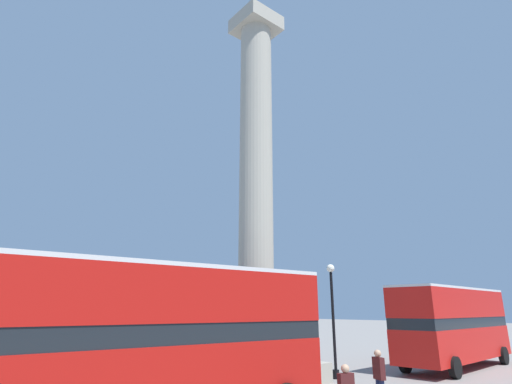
{
  "coord_description": "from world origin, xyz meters",
  "views": [
    {
      "loc": [
        -12.58,
        -15.22,
        3.12
      ],
      "look_at": [
        0.0,
        0.0,
        8.97
      ],
      "focal_mm": 28.0,
      "sensor_mm": 36.0,
      "label": 1
    }
  ],
  "objects_px": {
    "bus_b": "(159,335)",
    "pedestrian_by_plinth": "(379,374)",
    "monument_column": "(256,220)",
    "equestrian_statue": "(38,344)",
    "bus_a": "(453,323)",
    "street_lamp": "(333,315)"
  },
  "relations": [
    {
      "from": "pedestrian_by_plinth",
      "to": "street_lamp",
      "type": "bearing_deg",
      "value": 166.84
    },
    {
      "from": "monument_column",
      "to": "bus_a",
      "type": "bearing_deg",
      "value": -19.22
    },
    {
      "from": "street_lamp",
      "to": "pedestrian_by_plinth",
      "type": "bearing_deg",
      "value": -126.12
    },
    {
      "from": "bus_a",
      "to": "bus_b",
      "type": "height_order",
      "value": "bus_b"
    },
    {
      "from": "bus_b",
      "to": "equestrian_statue",
      "type": "distance_m",
      "value": 9.76
    },
    {
      "from": "bus_b",
      "to": "pedestrian_by_plinth",
      "type": "xyz_separation_m",
      "value": [
        6.91,
        -2.51,
        -1.38
      ]
    },
    {
      "from": "bus_a",
      "to": "equestrian_statue",
      "type": "xyz_separation_m",
      "value": [
        -19.33,
        9.51,
        -0.73
      ]
    },
    {
      "from": "bus_a",
      "to": "pedestrian_by_plinth",
      "type": "distance_m",
      "value": 11.83
    },
    {
      "from": "monument_column",
      "to": "pedestrian_by_plinth",
      "type": "xyz_separation_m",
      "value": [
        -0.1,
        -6.63,
        -6.42
      ]
    },
    {
      "from": "monument_column",
      "to": "equestrian_statue",
      "type": "bearing_deg",
      "value": 145.16
    },
    {
      "from": "bus_b",
      "to": "equestrian_statue",
      "type": "height_order",
      "value": "equestrian_statue"
    },
    {
      "from": "monument_column",
      "to": "bus_a",
      "type": "relative_size",
      "value": 1.91
    },
    {
      "from": "bus_b",
      "to": "street_lamp",
      "type": "distance_m",
      "value": 10.66
    },
    {
      "from": "monument_column",
      "to": "pedestrian_by_plinth",
      "type": "bearing_deg",
      "value": -90.88
    },
    {
      "from": "equestrian_statue",
      "to": "street_lamp",
      "type": "relative_size",
      "value": 1.08
    },
    {
      "from": "monument_column",
      "to": "bus_a",
      "type": "height_order",
      "value": "monument_column"
    },
    {
      "from": "monument_column",
      "to": "pedestrian_by_plinth",
      "type": "height_order",
      "value": "monument_column"
    },
    {
      "from": "bus_a",
      "to": "pedestrian_by_plinth",
      "type": "relative_size",
      "value": 5.93
    },
    {
      "from": "bus_a",
      "to": "bus_b",
      "type": "distance_m",
      "value": 18.36
    },
    {
      "from": "monument_column",
      "to": "street_lamp",
      "type": "relative_size",
      "value": 3.85
    },
    {
      "from": "pedestrian_by_plinth",
      "to": "bus_b",
      "type": "bearing_deg",
      "value": -86.99
    },
    {
      "from": "bus_b",
      "to": "pedestrian_by_plinth",
      "type": "height_order",
      "value": "bus_b"
    }
  ]
}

